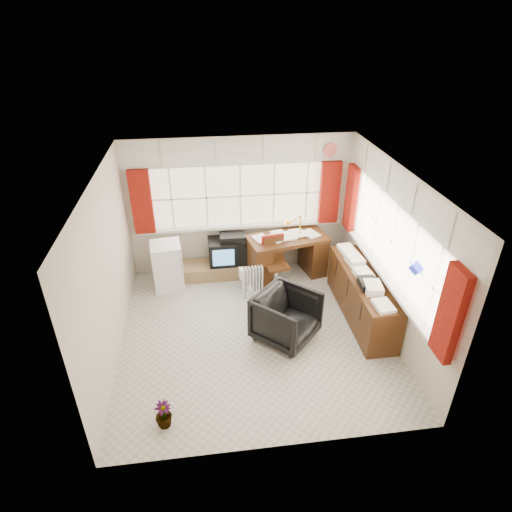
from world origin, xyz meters
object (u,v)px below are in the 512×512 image
Objects in this scene: crt_tv at (223,251)px; mini_fridge at (167,266)px; desk_lamp at (300,221)px; tv_bench at (214,269)px; office_chair at (286,317)px; credenza at (362,295)px; radiator at (253,283)px; desk at (287,254)px; task_chair at (274,260)px.

mini_fridge reaches higher than crt_tv.
tv_bench is at bearing 174.36° from desk_lamp.
mini_fridge is at bearing -177.12° from desk_lamp.
office_chair is 0.98× the size of mini_fridge.
credenza is at bearing -22.05° from mini_fridge.
credenza is 2.61m from crt_tv.
desk_lamp is at bearing -5.64° from tv_bench.
radiator is at bearing 153.36° from credenza.
desk is 2.14m from mini_fridge.
task_chair is 0.55m from radiator.
desk_lamp is at bearing 25.26° from office_chair.
desk_lamp reaches higher than office_chair.
radiator is (-0.35, 1.19, -0.16)m from office_chair.
desk is 1.81× the size of office_chair.
desk_lamp is 0.30× the size of tv_bench.
mini_fridge reaches higher than credenza.
desk reaches higher than radiator.
desk is 0.89m from radiator.
desk_lamp is 1.96m from office_chair.
radiator reaches higher than tv_bench.
tv_bench is at bearing 132.54° from radiator.
crt_tv is at bearing 150.48° from task_chair.
task_chair is at bearing 40.80° from office_chair.
task_chair is 1.62m from credenza.
crt_tv is 1.03m from mini_fridge.
office_chair reaches higher than tv_bench.
task_chair is at bearing -134.32° from desk.
credenza reaches higher than desk.
crt_tv is at bearing 122.33° from radiator.
desk is at bearing 32.01° from office_chair.
crt_tv is 0.59× the size of mini_fridge.
crt_tv is (-1.37, 0.18, -0.62)m from desk_lamp.
credenza is (0.72, -1.37, -0.70)m from desk_lamp.
desk is 0.75× the size of credenza.
credenza is 1.43× the size of tv_bench.
radiator is at bearing 59.65° from office_chair.
radiator is at bearing -150.44° from task_chair.
radiator is (-0.41, -0.23, -0.29)m from task_chair.
office_chair is 1.25m from radiator.
task_chair is at bearing -23.85° from tv_bench.
office_chair is 1.34m from credenza.
task_chair is at bearing 139.29° from credenza.
credenza is at bearing -26.64° from radiator.
radiator is 1.84m from credenza.
task_chair is 1.87m from mini_fridge.
desk reaches higher than tv_bench.
tv_bench is 2.76× the size of crt_tv.
mini_fridge is (-1.86, 0.19, -0.08)m from task_chair.
radiator is 1.52m from mini_fridge.
mini_fridge reaches higher than radiator.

